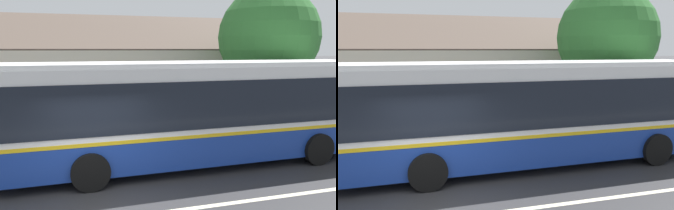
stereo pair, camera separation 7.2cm
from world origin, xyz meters
The scene contains 6 objects.
sidewalk_far centered at (0.00, 6.00, 0.07)m, with size 60.00×3.00×0.15m, color #9E9E99.
community_building centered at (-2.93, 14.13, 1.90)m, with size 25.33×9.87×6.66m.
transit_bus centered at (3.09, 2.90, 1.72)m, with size 12.01×2.91×3.20m.
bench_down_street centered at (0.08, 6.03, 0.57)m, with size 1.62×0.51×0.94m.
street_tree_primary centered at (8.00, 6.81, 4.11)m, with size 4.49×4.49×6.37m.
bus_stop_sign centered at (8.97, 4.99, 1.64)m, with size 0.36×0.07×2.40m.
Camera 1 is at (-0.38, -6.54, 3.57)m, focal length 35.00 mm.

